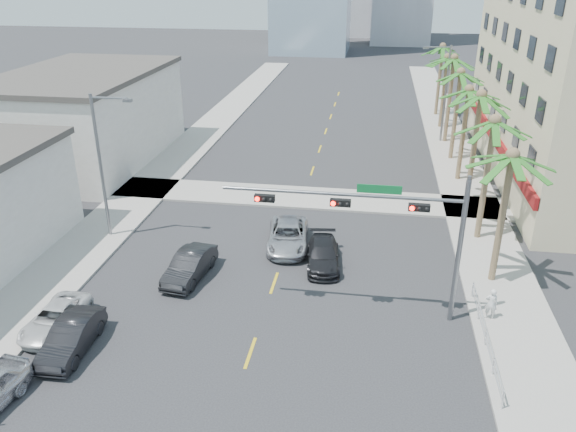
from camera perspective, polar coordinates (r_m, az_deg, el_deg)
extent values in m
plane|color=#262628|center=(22.73, -6.14, -19.83)|extent=(260.00, 260.00, 0.00)
cube|color=gray|center=(39.61, 18.62, -0.32)|extent=(4.00, 120.00, 0.15)
cube|color=gray|center=(42.39, -15.15, 1.76)|extent=(4.00, 120.00, 0.15)
cube|color=gray|center=(41.05, 1.53, 1.90)|extent=(80.00, 4.00, 0.15)
cube|color=maroon|center=(48.35, 20.20, 7.58)|extent=(0.30, 28.00, 0.80)
cube|color=beige|center=(51.37, -19.89, 9.26)|extent=(11.00, 18.00, 7.20)
cylinder|color=slate|center=(26.93, 16.95, -3.69)|extent=(0.24, 0.24, 7.20)
cylinder|color=slate|center=(25.53, 5.40, 2.21)|extent=(11.00, 0.16, 0.16)
cube|color=#0C662D|center=(25.37, 9.26, 2.70)|extent=(2.00, 0.05, 0.40)
cube|color=black|center=(25.59, 13.18, 0.85)|extent=(0.95, 0.28, 0.32)
sphere|color=#FF0C05|center=(25.42, 12.49, 0.76)|extent=(0.22, 0.22, 0.22)
cube|color=black|center=(25.52, 5.35, 1.36)|extent=(0.95, 0.28, 0.32)
sphere|color=#FF0C05|center=(25.39, 4.60, 1.26)|extent=(0.22, 0.22, 0.22)
cube|color=black|center=(25.93, -2.39, 1.83)|extent=(0.95, 0.28, 0.32)
sphere|color=#FF0C05|center=(25.85, -3.15, 1.73)|extent=(0.22, 0.22, 0.22)
cylinder|color=brown|center=(30.96, 20.85, -0.48)|extent=(0.36, 0.36, 7.20)
cylinder|color=brown|center=(35.62, 19.41, 3.27)|extent=(0.36, 0.36, 7.56)
cylinder|color=brown|center=(40.41, 18.30, 6.14)|extent=(0.36, 0.36, 7.92)
cylinder|color=brown|center=(45.43, 17.34, 7.74)|extent=(0.36, 0.36, 7.20)
cylinder|color=brown|center=(50.36, 16.64, 9.62)|extent=(0.36, 0.36, 7.56)
cylinder|color=brown|center=(55.34, 16.05, 11.15)|extent=(0.36, 0.36, 7.92)
cylinder|color=brown|center=(60.46, 15.51, 11.93)|extent=(0.36, 0.36, 7.20)
cylinder|color=brown|center=(65.50, 15.09, 13.05)|extent=(0.36, 0.36, 7.56)
cylinder|color=slate|center=(35.49, -18.46, 4.57)|extent=(0.20, 0.20, 9.00)
cylinder|color=slate|center=(33.86, -17.74, 11.36)|extent=(2.20, 0.12, 0.12)
cube|color=slate|center=(33.41, -15.99, 11.23)|extent=(0.50, 0.25, 0.18)
cylinder|color=slate|center=(55.17, 15.70, 11.73)|extent=(0.20, 0.20, 9.00)
cylinder|color=slate|center=(54.34, 15.03, 16.25)|extent=(2.20, 0.12, 0.12)
cube|color=slate|center=(54.25, 13.82, 16.25)|extent=(0.50, 0.25, 0.18)
cylinder|color=silver|center=(27.04, 19.43, -11.54)|extent=(0.08, 8.00, 0.08)
cylinder|color=silver|center=(26.84, 19.53, -10.93)|extent=(0.08, 8.00, 0.08)
cylinder|color=silver|center=(24.00, 20.95, -17.19)|extent=(0.08, 0.08, 1.00)
cylinder|color=silver|center=(25.50, 20.13, -14.24)|extent=(0.08, 0.08, 1.00)
cylinder|color=silver|center=(27.07, 19.41, -11.63)|extent=(0.08, 0.08, 1.00)
cylinder|color=silver|center=(28.69, 18.79, -9.30)|extent=(0.08, 0.08, 1.00)
cylinder|color=silver|center=(30.36, 18.24, -7.23)|extent=(0.08, 0.08, 1.00)
imported|color=black|center=(27.06, -21.14, -11.42)|extent=(1.64, 4.32, 1.41)
imported|color=silver|center=(28.83, -22.55, -9.58)|extent=(2.03, 4.23, 1.17)
imported|color=black|center=(31.07, -9.96, -5.00)|extent=(2.08, 4.59, 1.46)
imported|color=#BBBABF|center=(33.88, -0.02, -2.02)|extent=(2.88, 5.35, 1.43)
imported|color=black|center=(31.95, 3.59, -3.95)|extent=(2.30, 4.64, 1.29)
imported|color=silver|center=(28.74, 19.94, -8.36)|extent=(0.60, 0.41, 1.59)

